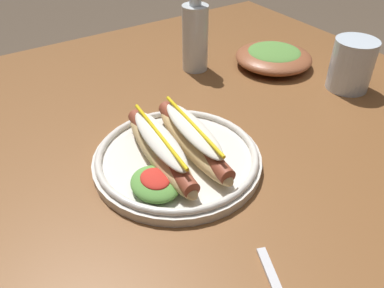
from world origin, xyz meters
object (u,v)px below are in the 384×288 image
at_px(hot_dog_plate, 176,153).
at_px(glass_bottle, 195,35).
at_px(side_bowl, 274,57).
at_px(water_cup, 352,65).

distance_m(hot_dog_plate, glass_bottle, 0.38).
bearing_deg(side_bowl, glass_bottle, -119.13).
distance_m(water_cup, side_bowl, 0.19).
relative_size(hot_dog_plate, side_bowl, 1.54).
distance_m(hot_dog_plate, water_cup, 0.46).
height_order(water_cup, side_bowl, water_cup).
xyz_separation_m(hot_dog_plate, glass_bottle, (-0.29, 0.23, 0.06)).
bearing_deg(water_cup, glass_bottle, -139.31).
bearing_deg(glass_bottle, side_bowl, 60.87).
distance_m(water_cup, glass_bottle, 0.35).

